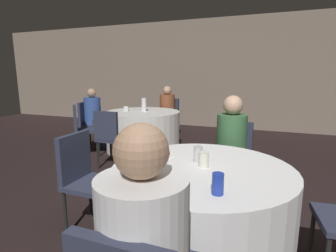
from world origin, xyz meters
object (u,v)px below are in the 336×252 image
Objects in this scene: chair_far_north at (169,114)px; chair_far_southwest at (81,126)px; chair_far_south at (110,134)px; person_green_jacket at (229,152)px; chair_near_north at (232,154)px; table_far at (143,131)px; soda_can_red at (156,155)px; table_near at (201,213)px; pizza_plate_near at (160,154)px; person_blue_shirt at (97,119)px; chair_far_west at (89,120)px; soda_can_silver at (198,154)px; bottle_far at (144,105)px; chair_near_west at (84,173)px; soda_can_blue at (218,184)px; person_floral_shirt at (166,113)px.

chair_far_southwest is (-0.94, -1.78, 0.00)m from chair_far_north.
person_green_jacket reaches higher than chair_far_south.
chair_far_southwest is at bearing 68.07° from chair_far_north.
chair_near_north is 1.00× the size of chair_far_southwest.
soda_can_red reaches higher than table_far.
person_green_jacket is at bearing 30.54° from chair_far_southwest.
table_far is 1.15× the size of person_green_jacket.
chair_far_south is 0.90m from chair_far_southwest.
table_near is 1.12× the size of person_green_jacket.
chair_far_southwest is 2.72m from pizza_plate_near.
chair_far_southwest is at bearing -14.45° from person_green_jacket.
table_far is 1.55× the size of chair_far_southwest.
chair_far_southwest is (-2.63, 0.74, 0.00)m from chair_near_north.
soda_can_red is at bearing 9.63° from chair_far_southwest.
person_blue_shirt is (-0.08, 0.55, 0.03)m from chair_far_southwest.
person_blue_shirt is 3.06m from person_green_jacket.
chair_far_west is 3.39m from soda_can_red.
chair_far_south reaches higher than soda_can_red.
soda_can_silver is 0.50× the size of bottle_far.
chair_far_south is at bearing -154.68° from chair_near_west.
pizza_plate_near is 0.19m from soda_can_red.
bottle_far is (-0.63, 2.52, 0.32)m from chair_near_west.
bottle_far reaches higher than chair_near_north.
chair_far_southwest reaches higher than soda_can_red.
table_near is 1.16× the size of person_blue_shirt.
bottle_far is at bearing -165.46° from chair_near_west.
chair_near_west is 1.00× the size of chair_far_south.
chair_far_north is at bearing 114.12° from soda_can_blue.
chair_far_north is 0.77× the size of person_blue_shirt.
chair_far_west reaches higher than soda_can_blue.
person_green_jacket reaches higher than table_far.
soda_can_red and soda_can_blue have the same top height.
chair_far_west is 1.60m from person_floral_shirt.
table_near is 0.44m from soda_can_silver.
chair_far_south is (-0.01, -1.08, 0.17)m from table_far.
chair_near_west and chair_far_north have the same top height.
table_near is 1.50× the size of chair_far_north.
person_green_jacket is (1.68, -2.69, 0.06)m from chair_far_north.
soda_can_blue is at bearing -56.92° from table_far.
bottle_far reaches higher than table_far.
table_near is at bearing -56.11° from bottle_far.
person_green_jacket is at bearing 129.64° from person_floral_shirt.
table_near is 3.53m from person_blue_shirt.
bottle_far is (-1.64, 2.43, 0.06)m from soda_can_silver.
soda_can_blue is at bearing 10.60° from chair_far_southwest.
chair_far_south is at bearing 136.18° from soda_can_blue.
chair_far_north is at bearing 111.93° from chair_far_southwest.
chair_near_west is at bearing 161.69° from soda_can_blue.
soda_can_blue is (0.18, -0.40, 0.42)m from table_near.
chair_far_west is 0.76× the size of person_floral_shirt.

